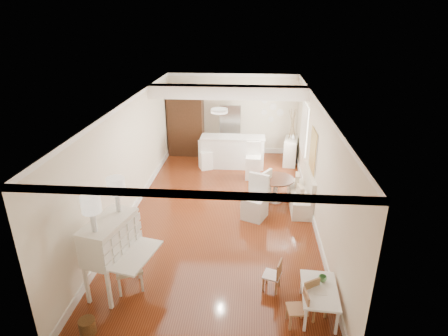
# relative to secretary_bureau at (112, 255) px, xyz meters

# --- Properties ---
(room) EXTENTS (9.00, 9.04, 2.82)m
(room) POSITION_rel_secretary_bureau_xyz_m (1.74, 3.25, 1.28)
(room) COLOR maroon
(room) RESTS_ON ground
(secretary_bureau) EXTENTS (1.33, 1.35, 1.41)m
(secretary_bureau) POSITION_rel_secretary_bureau_xyz_m (0.00, 0.00, 0.00)
(secretary_bureau) COLOR white
(secretary_bureau) RESTS_ON ground
(gustavian_armchair) EXTENTS (0.66, 0.66, 0.87)m
(gustavian_armchair) POSITION_rel_secretary_bureau_xyz_m (0.26, 0.02, -0.27)
(gustavian_armchair) COLOR silver
(gustavian_armchair) RESTS_ON ground
(wicker_basket) EXTENTS (0.27, 0.27, 0.26)m
(wicker_basket) POSITION_rel_secretary_bureau_xyz_m (-0.07, -1.09, -0.57)
(wicker_basket) COLOR #54371A
(wicker_basket) RESTS_ON ground
(kids_table) EXTENTS (0.63, 1.00, 0.48)m
(kids_table) POSITION_rel_secretary_bureau_xyz_m (3.60, -0.35, -0.46)
(kids_table) COLOR silver
(kids_table) RESTS_ON ground
(kids_chair_a) EXTENTS (0.34, 0.34, 0.63)m
(kids_chair_a) POSITION_rel_secretary_bureau_xyz_m (3.21, -0.64, -0.39)
(kids_chair_a) COLOR #A3714A
(kids_chair_a) RESTS_ON ground
(kids_chair_b) EXTENTS (0.38, 0.38, 0.63)m
(kids_chair_b) POSITION_rel_secretary_bureau_xyz_m (2.85, 0.18, -0.39)
(kids_chair_b) COLOR #996A45
(kids_chair_b) RESTS_ON ground
(kids_chair_c) EXTENTS (0.42, 0.42, 0.64)m
(kids_chair_c) POSITION_rel_secretary_bureau_xyz_m (3.54, -0.43, -0.39)
(kids_chair_c) COLOR #A77B4C
(kids_chair_c) RESTS_ON ground
(banquette) EXTENTS (0.52, 1.60, 0.98)m
(banquette) POSITION_rel_secretary_bureau_xyz_m (3.69, 3.43, -0.21)
(banquette) COLOR silver
(banquette) RESTS_ON ground
(dining_table) EXTENTS (1.14, 1.14, 0.65)m
(dining_table) POSITION_rel_secretary_bureau_xyz_m (3.08, 3.70, -0.38)
(dining_table) COLOR #492517
(dining_table) RESTS_ON ground
(slip_chair_near) EXTENTS (0.69, 0.70, 1.09)m
(slip_chair_near) POSITION_rel_secretary_bureau_xyz_m (2.53, 2.74, -0.16)
(slip_chair_near) COLOR silver
(slip_chair_near) RESTS_ON ground
(slip_chair_far) EXTENTS (0.60, 0.60, 0.90)m
(slip_chair_far) POSITION_rel_secretary_bureau_xyz_m (2.67, 3.71, -0.26)
(slip_chair_far) COLOR white
(slip_chair_far) RESTS_ON ground
(breakfast_counter) EXTENTS (2.05, 0.65, 1.03)m
(breakfast_counter) POSITION_rel_secretary_bureau_xyz_m (1.80, 6.03, -0.19)
(breakfast_counter) COLOR white
(breakfast_counter) RESTS_ON ground
(bar_stool_left) EXTENTS (0.49, 0.49, 0.93)m
(bar_stool_left) POSITION_rel_secretary_bureau_xyz_m (0.94, 5.79, -0.24)
(bar_stool_left) COLOR white
(bar_stool_left) RESTS_ON ground
(bar_stool_right) EXTENTS (0.45, 0.45, 1.11)m
(bar_stool_right) POSITION_rel_secretary_bureau_xyz_m (2.47, 5.14, -0.15)
(bar_stool_right) COLOR white
(bar_stool_right) RESTS_ON ground
(pantry_cabinet) EXTENTS (1.20, 0.60, 2.30)m
(pantry_cabinet) POSITION_rel_secretary_bureau_xyz_m (0.10, 7.11, 0.45)
(pantry_cabinet) COLOR #381E11
(pantry_cabinet) RESTS_ON ground
(fridge) EXTENTS (0.75, 0.65, 1.80)m
(fridge) POSITION_rel_secretary_bureau_xyz_m (2.00, 7.08, 0.20)
(fridge) COLOR silver
(fridge) RESTS_ON ground
(sideboard) EXTENTS (0.54, 0.95, 0.86)m
(sideboard) POSITION_rel_secretary_bureau_xyz_m (3.70, 6.45, -0.28)
(sideboard) COLOR beige
(sideboard) RESTS_ON ground
(pencil_cup) EXTENTS (0.14, 0.14, 0.11)m
(pencil_cup) POSITION_rel_secretary_bureau_xyz_m (3.67, -0.15, -0.17)
(pencil_cup) COLOR #569557
(pencil_cup) RESTS_ON kids_table
(branch_vase) EXTENTS (0.19, 0.19, 0.16)m
(branch_vase) POSITION_rel_secretary_bureau_xyz_m (3.74, 6.45, 0.23)
(branch_vase) COLOR white
(branch_vase) RESTS_ON sideboard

